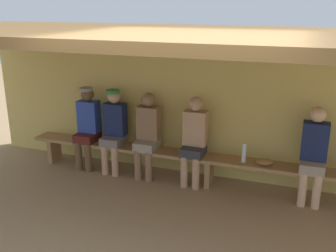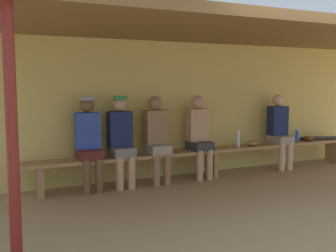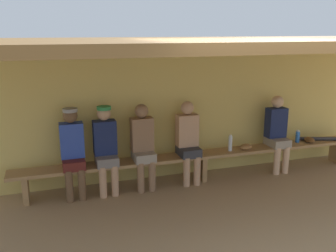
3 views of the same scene
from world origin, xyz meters
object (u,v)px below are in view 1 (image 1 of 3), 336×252
player_with_sunglasses (314,152)px  water_bottle_clear (244,153)px  player_middle (194,138)px  player_leftmost (147,132)px  bench (209,161)px  player_in_red (114,127)px  player_in_white (87,124)px  baseball_glove_tan (264,162)px

player_with_sunglasses → water_bottle_clear: player_with_sunglasses is taller
player_middle → water_bottle_clear: 0.76m
player_leftmost → player_middle: 0.75m
bench → player_leftmost: bearing=179.8°
player_with_sunglasses → player_in_red: size_ratio=0.99×
bench → player_leftmost: (-0.99, 0.00, 0.34)m
bench → player_middle: bearing=179.3°
bench → player_in_white: 2.09m
bench → player_with_sunglasses: (1.42, 0.00, 0.34)m
player_middle → baseball_glove_tan: 1.06m
player_in_red → player_middle: player_in_red is taller
bench → player_middle: player_middle is taller
player_with_sunglasses → player_in_white: 3.48m
player_middle → water_bottle_clear: size_ratio=4.84×
player_in_red → player_middle: bearing=-0.0°
player_with_sunglasses → baseball_glove_tan: (-0.62, -0.04, -0.22)m
player_in_red → baseball_glove_tan: bearing=-0.9°
player_leftmost → water_bottle_clear: size_ratio=4.84×
player_in_white → bench: bearing=-0.1°
baseball_glove_tan → bench: bearing=-17.2°
player_with_sunglasses → player_in_white: size_ratio=0.99×
player_middle → water_bottle_clear: player_middle is taller
player_in_red → baseball_glove_tan: player_in_red is taller
player_with_sunglasses → player_leftmost: size_ratio=1.00×
player_leftmost → player_in_red: player_in_red is taller
player_in_red → baseball_glove_tan: size_ratio=5.60×
bench → player_with_sunglasses: bearing=0.1°
player_with_sunglasses → player_leftmost: 2.41m
bench → player_with_sunglasses: player_with_sunglasses is taller
player_leftmost → player_in_red: 0.58m
baseball_glove_tan → water_bottle_clear: bearing=-17.2°
player_with_sunglasses → water_bottle_clear: (-0.92, -0.03, -0.14)m
player_in_red → player_with_sunglasses: bearing=-0.0°
player_leftmost → baseball_glove_tan: player_leftmost is taller
player_in_red → baseball_glove_tan: (2.37, -0.04, -0.24)m
player_with_sunglasses → player_in_red: bearing=180.0°
bench → player_in_white: bearing=179.9°
bench → player_in_red: 1.61m
water_bottle_clear → player_leftmost: bearing=179.0°
bench → baseball_glove_tan: size_ratio=25.00×
bench → player_leftmost: size_ratio=4.49×
bench → player_middle: (-0.24, 0.00, 0.34)m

